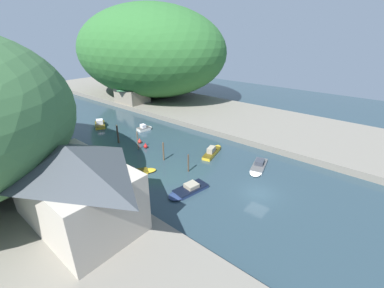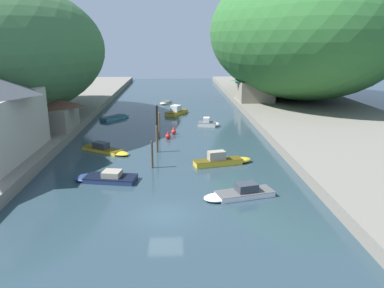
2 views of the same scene
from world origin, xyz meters
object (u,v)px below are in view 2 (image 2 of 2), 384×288
Objects in this scene: channel_buoy_far at (168,136)px; person_on_quay at (8,160)px; channel_buoy_near at (174,131)px; boat_far_right_bank at (165,103)px; boathouse_shed at (41,111)px; boat_cabin_cruiser at (209,123)px; boat_red_skiff at (106,149)px; boat_yellow_tender at (223,160)px; boat_moored_right at (239,193)px; boat_open_rowboat at (117,117)px; boat_navy_launch at (178,111)px; person_by_boathouse at (57,124)px; right_bank_cottage at (255,87)px; boat_near_quay at (105,178)px.

channel_buoy_far is 19.58m from person_on_quay.
channel_buoy_near is 0.59× the size of person_on_quay.
channel_buoy_far reaches higher than boat_far_right_bank.
boat_cabin_cruiser is at bearing 13.15° from boathouse_shed.
boat_yellow_tender reaches higher than boat_red_skiff.
boathouse_shed reaches higher than channel_buoy_far.
boat_moored_right is 0.97× the size of boat_yellow_tender.
boat_yellow_tender is at bearing -19.70° from boat_open_rowboat.
boat_yellow_tender is 19.68m from person_on_quay.
boat_navy_launch is at bearing 124.58° from boat_far_right_bank.
boat_navy_launch is at bearing -36.63° from person_on_quay.
boat_moored_right is 21.21m from channel_buoy_near.
person_by_boathouse is at bearing -179.72° from channel_buoy_far.
channel_buoy_near is (9.03, -10.35, 0.15)m from boat_open_rowboat.
boat_moored_right is 19.09m from channel_buoy_far.
boat_moored_right is at bearing 78.36° from boat_red_skiff.
boathouse_shed is 1.03× the size of right_bank_cottage.
boat_near_quay is at bearing -84.20° from boat_yellow_tender.
person_by_boathouse is at bearing -38.53° from boathouse_shed.
channel_buoy_far is 0.60× the size of person_on_quay.
boat_navy_launch is (17.29, 14.37, -2.88)m from boathouse_shed.
boat_yellow_tender is 11.57m from channel_buoy_far.
boathouse_shed is at bearing -1.76° from person_on_quay.
boat_yellow_tender is 3.64× the size of person_by_boathouse.
right_bank_cottage is 1.36× the size of boat_red_skiff.
boat_near_quay is at bearing 105.83° from boat_far_right_bank.
boat_red_skiff is at bearing 19.49° from boat_near_quay.
person_by_boathouse reaches higher than boat_yellow_tender.
person_on_quay is (-14.23, -16.46, 1.67)m from channel_buoy_near.
boat_moored_right is (6.93, -44.73, 0.12)m from boat_far_right_bank.
boat_near_quay is (-11.24, 4.05, -0.03)m from boat_moored_right.
right_bank_cottage is 8.18× the size of channel_buoy_near.
person_on_quay is at bearing 63.43° from boat_moored_right.
channel_buoy_near is at bearing 2.01° from boathouse_shed.
boat_open_rowboat is 3.04× the size of person_by_boathouse.
person_by_boathouse is (-8.26, 14.03, 1.76)m from boat_near_quay.
boat_moored_right is 19.95m from person_on_quay.
boat_red_skiff is at bearing -80.15° from boat_navy_launch.
boat_navy_launch is 1.40× the size of boat_far_right_bank.
boat_moored_right is at bearing -112.36° from person_on_quay.
boat_near_quay is at bearing -100.78° from person_on_quay.
channel_buoy_near is at bearing -62.13° from boat_navy_launch.
boat_near_quay is (-20.92, -37.30, -3.20)m from right_bank_cottage.
boat_yellow_tender reaches higher than channel_buoy_near.
person_by_boathouse is (-14.92, -16.26, 1.59)m from boat_navy_launch.
right_bank_cottage is 1.40× the size of boat_near_quay.
right_bank_cottage is at bearing 149.19° from boat_yellow_tender.
right_bank_cottage is 8.09× the size of channel_buoy_far.
boat_near_quay reaches higher than boat_far_right_bank.
boat_near_quay is 16.38m from person_by_boathouse.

